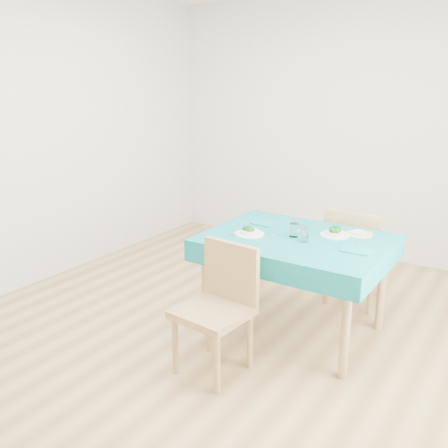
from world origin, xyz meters
The scene contains 16 objects.
room_shell centered at (0.00, 0.00, 1.35)m, with size 4.02×4.52×2.73m.
table centered at (0.46, 0.26, 0.38)m, with size 1.30×0.99×0.76m, color #096164.
chair_near centered at (0.25, -0.52, 0.54)m, with size 0.43×0.47×1.07m, color #977547.
chair_far centered at (0.67, 1.05, 0.58)m, with size 0.46×0.50×1.15m, color #977547.
bowl_near centered at (0.14, 0.12, 0.79)m, with size 0.22×0.22×0.07m, color white, non-canonical shape.
bowl_far centered at (0.68, 0.45, 0.79)m, with size 0.22×0.22×0.07m, color white, non-canonical shape.
fork_near centered at (0.04, 0.16, 0.76)m, with size 0.02×0.18×0.00m, color silver.
knife_near centered at (0.29, 0.19, 0.76)m, with size 0.02×0.21×0.00m, color silver.
fork_far centered at (0.44, 0.40, 0.76)m, with size 0.03×0.20×0.00m, color silver.
knife_far centered at (0.90, 0.34, 0.76)m, with size 0.02×0.20×0.00m, color silver.
napkin_near centered at (0.10, 0.43, 0.76)m, with size 0.19×0.13×0.01m, color #0D6C6E.
napkin_far centered at (0.92, 0.21, 0.76)m, with size 0.20×0.14×0.01m, color #0D6C6E.
tumbler_center centered at (0.44, 0.28, 0.81)m, with size 0.08×0.08×0.10m, color white.
tumbler_side centered at (0.54, 0.21, 0.81)m, with size 0.08×0.08×0.10m, color white.
side_plate centered at (0.82, 0.58, 0.76)m, with size 0.20×0.20×0.01m, color #C1CA62.
bread_slice centered at (0.82, 0.58, 0.78)m, with size 0.10×0.10×0.01m, color beige.
Camera 1 is at (1.92, -2.92, 1.88)m, focal length 40.00 mm.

